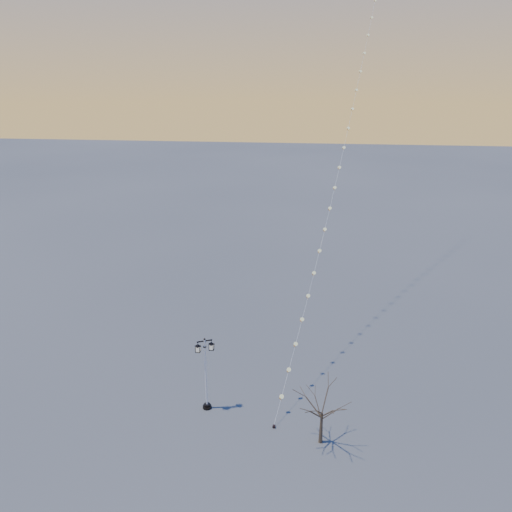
# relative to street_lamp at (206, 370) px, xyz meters

# --- Properties ---
(ground) EXTENTS (300.00, 300.00, 0.00)m
(ground) POSITION_rel_street_lamp_xyz_m (3.02, -1.98, -3.16)
(ground) COLOR #4C4D4D
(ground) RESTS_ON ground
(street_lamp) EXTENTS (1.36, 0.90, 5.72)m
(street_lamp) POSITION_rel_street_lamp_xyz_m (0.00, 0.00, 0.00)
(street_lamp) COLOR black
(street_lamp) RESTS_ON ground
(bare_tree) EXTENTS (2.56, 2.56, 4.25)m
(bare_tree) POSITION_rel_street_lamp_xyz_m (8.15, -2.64, -0.21)
(bare_tree) COLOR #413223
(bare_tree) RESTS_ON ground
(kite_train) EXTENTS (10.64, 44.11, 41.83)m
(kite_train) POSITION_rel_street_lamp_xyz_m (10.02, 20.18, 17.66)
(kite_train) COLOR black
(kite_train) RESTS_ON ground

